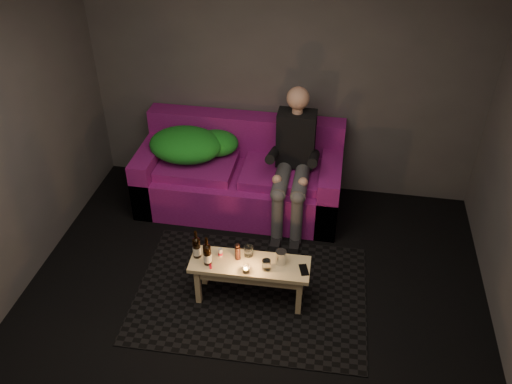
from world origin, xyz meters
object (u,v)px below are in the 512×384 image
beer_bottle_b (207,254)px  coffee_table (250,269)px  person (294,158)px  steel_cup (281,257)px  beer_bottle_a (197,247)px  sofa (241,177)px

beer_bottle_b → coffee_table: bearing=10.3°
person → steel_cup: bearing=-88.0°
beer_bottle_a → beer_bottle_b: (0.11, -0.07, 0.00)m
sofa → steel_cup: sofa is taller
beer_bottle_b → beer_bottle_a: bearing=147.6°
sofa → beer_bottle_b: sofa is taller
beer_bottle_a → beer_bottle_b: beer_bottle_b is taller
sofa → person: 0.70m
beer_bottle_b → steel_cup: 0.60m
sofa → steel_cup: (0.60, -1.32, 0.15)m
person → steel_cup: (0.04, -1.15, -0.24)m
coffee_table → steel_cup: bearing=10.8°
beer_bottle_a → steel_cup: 0.70m
coffee_table → sofa: bearing=104.3°
coffee_table → beer_bottle_a: bearing=179.2°
coffee_table → beer_bottle_a: 0.48m
steel_cup → beer_bottle_b: bearing=-169.5°
coffee_table → beer_bottle_a: (-0.45, 0.01, 0.17)m
person → beer_bottle_b: bearing=-113.6°
sofa → beer_bottle_a: (-0.10, -1.36, 0.19)m
beer_bottle_a → beer_bottle_b: bearing=-32.4°
beer_bottle_a → steel_cup: size_ratio=2.16×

